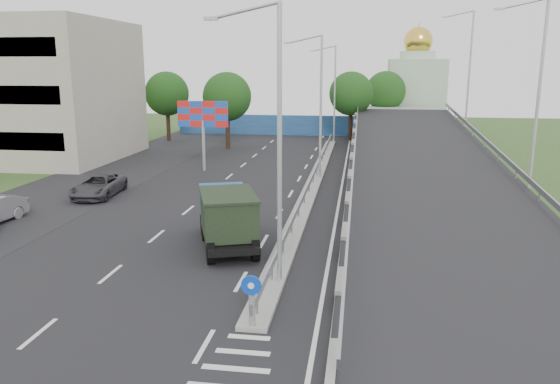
% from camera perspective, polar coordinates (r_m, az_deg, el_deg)
% --- Properties ---
extents(ground, '(160.00, 160.00, 0.00)m').
position_cam_1_polar(ground, '(15.77, -4.55, -17.86)').
color(ground, '#2D4C1E').
rests_on(ground, ground).
extents(road_surface, '(26.00, 90.00, 0.04)m').
position_cam_1_polar(road_surface, '(34.70, -2.04, -0.51)').
color(road_surface, black).
rests_on(road_surface, ground).
extents(parking_strip, '(8.00, 90.00, 0.05)m').
position_cam_1_polar(parking_strip, '(39.15, -21.10, 0.17)').
color(parking_strip, black).
rests_on(parking_strip, ground).
extents(median, '(1.00, 44.00, 0.20)m').
position_cam_1_polar(median, '(38.16, 3.49, 0.87)').
color(median, gray).
rests_on(median, ground).
extents(overpass_ramp, '(10.00, 50.00, 3.50)m').
position_cam_1_polar(overpass_ramp, '(37.96, 14.88, 2.93)').
color(overpass_ramp, gray).
rests_on(overpass_ramp, ground).
extents(median_guardrail, '(0.09, 44.00, 0.71)m').
position_cam_1_polar(median_guardrail, '(38.03, 3.50, 1.83)').
color(median_guardrail, gray).
rests_on(median_guardrail, median).
extents(sign_bollard, '(0.64, 0.23, 1.67)m').
position_cam_1_polar(sign_bollard, '(17.18, -2.97, -11.24)').
color(sign_bollard, black).
rests_on(sign_bollard, median).
extents(lamp_post_near, '(2.74, 0.18, 10.08)m').
position_cam_1_polar(lamp_post_near, '(19.55, -0.61, 6.31)').
color(lamp_post_near, '#B2B5B7').
rests_on(lamp_post_near, median).
extents(lamp_post_mid, '(2.74, 0.18, 10.08)m').
position_cam_1_polar(lamp_post_mid, '(39.36, 4.02, 9.63)').
color(lamp_post_mid, '#B2B5B7').
rests_on(lamp_post_mid, median).
extents(lamp_post_far, '(2.74, 0.18, 10.08)m').
position_cam_1_polar(lamp_post_far, '(59.30, 5.56, 10.70)').
color(lamp_post_far, '#B2B5B7').
rests_on(lamp_post_far, median).
extents(blue_wall, '(30.00, 0.50, 2.40)m').
position_cam_1_polar(blue_wall, '(65.93, 2.15, 6.96)').
color(blue_wall, navy).
rests_on(blue_wall, ground).
extents(church, '(7.00, 7.00, 13.80)m').
position_cam_1_polar(church, '(73.55, 13.98, 10.42)').
color(church, '#B2CCAD').
rests_on(church, ground).
extents(billboard, '(4.00, 0.24, 5.50)m').
position_cam_1_polar(billboard, '(43.11, -8.07, 7.65)').
color(billboard, '#B2B5B7').
rests_on(billboard, ground).
extents(tree_left_mid, '(4.80, 4.80, 7.60)m').
position_cam_1_polar(tree_left_mid, '(54.86, -5.55, 9.87)').
color(tree_left_mid, black).
rests_on(tree_left_mid, ground).
extents(tree_median_far, '(4.80, 4.80, 7.60)m').
position_cam_1_polar(tree_median_far, '(61.26, 7.44, 10.14)').
color(tree_median_far, black).
rests_on(tree_median_far, ground).
extents(tree_left_far, '(4.80, 4.80, 7.60)m').
position_cam_1_polar(tree_left_far, '(61.98, -11.74, 10.01)').
color(tree_left_far, black).
rests_on(tree_left_far, ground).
extents(tree_ramp_far, '(4.80, 4.80, 7.60)m').
position_cam_1_polar(tree_ramp_far, '(68.30, 10.97, 10.29)').
color(tree_ramp_far, black).
rests_on(tree_ramp_far, ground).
extents(dump_truck, '(4.06, 6.37, 2.64)m').
position_cam_1_polar(dump_truck, '(25.10, -5.59, -2.38)').
color(dump_truck, black).
rests_on(dump_truck, ground).
extents(parked_car_c, '(2.67, 5.13, 1.38)m').
position_cam_1_polar(parked_car_c, '(36.53, -18.42, 0.62)').
color(parked_car_c, '#3B3A40').
rests_on(parked_car_c, ground).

